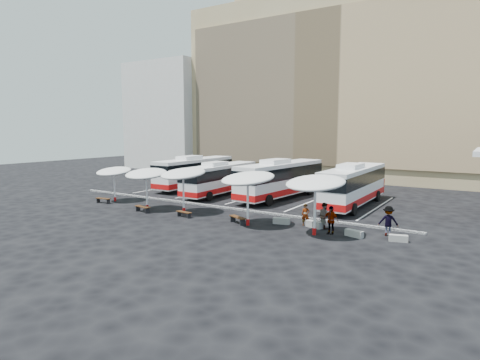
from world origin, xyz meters
The scene contains 26 objects.
ground centered at (0.00, 0.00, 0.00)m, with size 120.00×120.00×0.00m, color black.
sandstone_building centered at (0.00, 31.87, 12.63)m, with size 42.00×18.25×29.60m.
apartment_block centered at (-28.00, 28.00, 9.00)m, with size 14.00×14.00×18.00m, color beige.
curb_divider centered at (0.00, 0.50, 0.07)m, with size 34.00×0.25×0.15m, color black.
bay_lines centered at (0.00, 8.00, 0.01)m, with size 24.15×12.00×0.01m.
bus_0 centered at (-8.84, 8.62, 1.93)m, with size 2.92×11.94×3.78m.
bus_1 centered at (-3.51, 6.22, 1.78)m, with size 2.80×11.06×3.49m.
bus_2 centered at (2.77, 7.71, 2.00)m, with size 3.73×12.55×3.93m.
bus_3 centered at (9.97, 7.68, 1.96)m, with size 2.87×12.10×3.84m.
sunshade_0 centered at (-9.73, -2.26, 2.84)m, with size 3.74×3.78×3.34m.
sunshade_1 centered at (-4.19, -3.49, 3.06)m, with size 4.19×4.23×3.60m.
sunshade_2 centered at (-0.69, -2.83, 3.21)m, with size 3.84×3.89×3.78m.
sunshade_3 centered at (5.90, -3.57, 3.35)m, with size 4.61×4.65×3.94m.
sunshade_4 centered at (10.89, -3.46, 3.38)m, with size 4.40×4.44×3.98m.
wood_bench_0 centered at (-9.84, -3.54, 0.35)m, with size 1.55×0.62×0.46m.
wood_bench_1 centered at (-3.74, -4.45, 0.38)m, with size 1.66×0.67×0.50m.
wood_bench_2 centered at (0.36, -4.03, 0.33)m, with size 1.45×0.55×0.43m.
wood_bench_3 centered at (5.03, -3.55, 0.39)m, with size 1.68×1.09×0.51m.
conc_bench_0 centered at (7.76, -1.94, 0.23)m, with size 1.20×0.40×0.45m, color gray.
conc_bench_1 centered at (10.14, -1.68, 0.23)m, with size 1.22×0.41×0.46m, color gray.
conc_bench_2 centered at (13.21, -2.55, 0.22)m, with size 1.17×0.39×0.44m, color gray.
conc_bench_3 centered at (15.80, -2.16, 0.21)m, with size 1.09×0.36×0.41m, color gray.
passenger_0 centered at (9.39, -1.42, 0.77)m, with size 0.56×0.37×1.55m, color black.
passenger_1 centered at (10.82, -1.50, 0.90)m, with size 0.88×0.68×1.80m, color black.
passenger_2 centered at (11.70, -2.72, 0.93)m, with size 1.09×0.45×1.86m, color black.
passenger_3 centered at (14.93, -1.10, 0.96)m, with size 1.24×0.72×1.93m, color black.
Camera 1 is at (20.56, -27.29, 6.81)m, focal length 30.00 mm.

